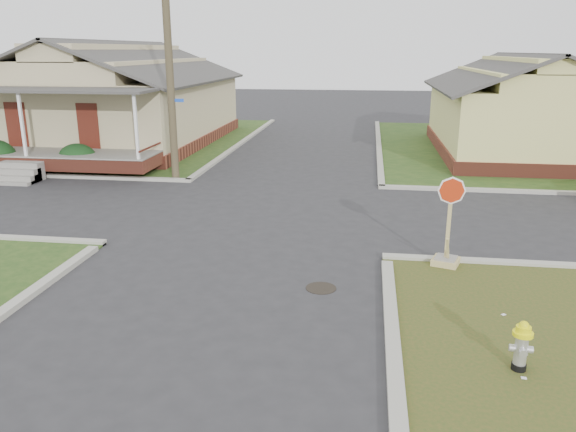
# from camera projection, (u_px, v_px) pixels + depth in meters

# --- Properties ---
(ground) EXTENTS (120.00, 120.00, 0.00)m
(ground) POSITION_uv_depth(u_px,v_px,m) (225.00, 274.00, 12.51)
(ground) COLOR #2A2A2D
(ground) RESTS_ON ground
(verge_far_left) EXTENTS (19.00, 19.00, 0.05)m
(verge_far_left) POSITION_uv_depth(u_px,v_px,m) (79.00, 138.00, 31.35)
(verge_far_left) COLOR #254418
(verge_far_left) RESTS_ON ground
(curbs) EXTENTS (80.00, 40.00, 0.12)m
(curbs) POSITION_uv_depth(u_px,v_px,m) (265.00, 212.00, 17.25)
(curbs) COLOR #ABA89A
(curbs) RESTS_ON ground
(manhole) EXTENTS (0.64, 0.64, 0.01)m
(manhole) POSITION_uv_depth(u_px,v_px,m) (321.00, 288.00, 11.73)
(manhole) COLOR black
(manhole) RESTS_ON ground
(corner_house) EXTENTS (10.10, 15.50, 5.30)m
(corner_house) POSITION_uv_depth(u_px,v_px,m) (116.00, 100.00, 29.05)
(corner_house) COLOR brown
(corner_house) RESTS_ON ground
(side_house_yellow) EXTENTS (7.60, 11.60, 4.70)m
(side_house_yellow) POSITION_uv_depth(u_px,v_px,m) (520.00, 108.00, 26.18)
(side_house_yellow) COLOR brown
(side_house_yellow) RESTS_ON ground
(utility_pole) EXTENTS (1.80, 0.28, 9.00)m
(utility_pole) POSITION_uv_depth(u_px,v_px,m) (169.00, 53.00, 20.20)
(utility_pole) COLOR #473C29
(utility_pole) RESTS_ON ground
(fire_hydrant) EXTENTS (0.31, 0.31, 0.82)m
(fire_hydrant) POSITION_uv_depth(u_px,v_px,m) (522.00, 343.00, 8.54)
(fire_hydrant) COLOR black
(fire_hydrant) RESTS_ON ground
(stop_sign) EXTENTS (0.59, 0.57, 2.07)m
(stop_sign) POSITION_uv_depth(u_px,v_px,m) (447.00, 246.00, 12.79)
(stop_sign) COLOR tan
(stop_sign) RESTS_ON ground
(hedge_right) EXTENTS (1.50, 1.23, 1.14)m
(hedge_right) POSITION_uv_depth(u_px,v_px,m) (78.00, 158.00, 22.40)
(hedge_right) COLOR #143816
(hedge_right) RESTS_ON verge_far_left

